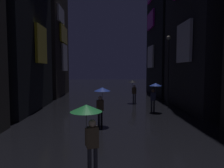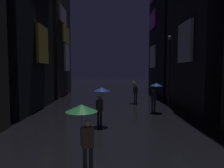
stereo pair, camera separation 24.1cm
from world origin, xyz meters
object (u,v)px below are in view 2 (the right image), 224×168
pedestrian_foreground_left_blue (155,89)px  streetlamp_right_far (170,62)px  pedestrian_near_crossing_black (134,85)px  pedestrian_midstreet_centre_blue (101,96)px  pedestrian_foreground_right_green (84,120)px

pedestrian_foreground_left_blue → streetlamp_right_far: bearing=56.6°
pedestrian_foreground_left_blue → pedestrian_near_crossing_black: size_ratio=1.00×
streetlamp_right_far → pedestrian_foreground_left_blue: bearing=-123.4°
pedestrian_near_crossing_black → pedestrian_midstreet_centre_blue: size_ratio=1.00×
pedestrian_foreground_left_blue → streetlamp_right_far: streetlamp_right_far is taller
pedestrian_foreground_right_green → pedestrian_near_crossing_black: bearing=76.6°
pedestrian_midstreet_centre_blue → streetlamp_right_far: 8.64m
pedestrian_foreground_left_blue → streetlamp_right_far: (1.83, 2.78, 2.04)m
pedestrian_foreground_left_blue → pedestrian_foreground_right_green: same height
pedestrian_near_crossing_black → pedestrian_foreground_left_blue: bearing=-75.6°
pedestrian_foreground_left_blue → pedestrian_near_crossing_black: same height
pedestrian_foreground_left_blue → streetlamp_right_far: size_ratio=0.35×
pedestrian_foreground_right_green → streetlamp_right_far: streetlamp_right_far is taller
streetlamp_right_far → pedestrian_near_crossing_black: bearing=156.8°
pedestrian_near_crossing_black → pedestrian_midstreet_centre_blue: (-2.77, -7.45, 0.00)m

